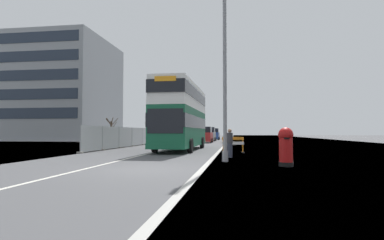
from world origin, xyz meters
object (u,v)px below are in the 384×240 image
Objects in this scene: double_decker_bus at (182,116)px; car_far_side at (200,134)px; lamppost_foreground at (225,67)px; pedestrian_at_kerb at (230,143)px; roadworks_barrier at (233,143)px; car_receding_mid at (209,135)px; car_oncoming_near at (205,135)px; car_receding_far at (214,134)px; red_pillar_postbox at (286,145)px.

double_decker_bus reaches higher than car_far_side.
lamppost_foreground is 4.56m from pedestrian_at_kerb.
car_receding_mid reaches higher than roadworks_barrier.
car_oncoming_near is 24.58m from pedestrian_at_kerb.
lamppost_foreground is 7.39m from roadworks_barrier.
double_decker_bus is 2.74× the size of car_receding_mid.
car_receding_far is (0.06, 33.69, -1.71)m from double_decker_bus.
red_pillar_postbox is at bearing -80.02° from car_receding_mid.
roadworks_barrier is (-2.28, 7.85, -0.22)m from red_pillar_postbox.
roadworks_barrier is 0.39× the size of car_receding_mid.
car_receding_far is at bearing 95.49° from pedestrian_at_kerb.
car_far_side is at bearing 112.23° from car_receding_far.
car_far_side is at bearing 101.77° from car_receding_mid.
red_pillar_postbox is at bearing -79.45° from car_far_side.
car_far_side is at bearing 98.69° from pedestrian_at_kerb.
car_oncoming_near is at bearing 89.58° from double_decker_bus.
pedestrian_at_kerb is at bearing -81.31° from car_far_side.
car_oncoming_near is at bearing 102.39° from red_pillar_postbox.
car_receding_far is 40.64m from pedestrian_at_kerb.
lamppost_foreground is 5.97× the size of red_pillar_postbox.
roadworks_barrier is 46.36m from car_far_side.
red_pillar_postbox is 1.01× the size of pedestrian_at_kerb.
pedestrian_at_kerb is at bearing 120.34° from red_pillar_postbox.
car_far_side is at bearing 100.55° from red_pillar_postbox.
pedestrian_at_kerb is (0.17, 2.52, -3.80)m from lamppost_foreground.
pedestrian_at_kerb is (-2.42, 4.13, -0.09)m from red_pillar_postbox.
roadworks_barrier is 0.34× the size of car_far_side.
roadworks_barrier is at bearing -81.75° from car_receding_mid.
pedestrian_at_kerb reaches higher than roadworks_barrier.
car_oncoming_near is at bearing 97.77° from lamppost_foreground.
lamppost_foreground is 6.20× the size of roadworks_barrier.
car_receding_mid is (-6.46, 36.71, 0.16)m from red_pillar_postbox.
car_far_side is (-7.70, 45.71, 0.35)m from roadworks_barrier.
car_far_side is 50.01m from pedestrian_at_kerb.
roadworks_barrier is at bearing 87.88° from pedestrian_at_kerb.
car_oncoming_near is 0.94× the size of car_receding_far.
car_oncoming_near is (-6.24, 28.41, 0.12)m from red_pillar_postbox.
car_receding_far is 1.00× the size of car_far_side.
car_far_side is at bearing 94.83° from double_decker_bus.
red_pillar_postbox reaches higher than pedestrian_at_kerb.
double_decker_bus is 12.75m from red_pillar_postbox.
car_receding_far is (0.16, 7.87, -0.04)m from car_receding_mid.
roadworks_barrier is (4.09, -3.05, -2.06)m from double_decker_bus.
lamppost_foreground is 4.80m from red_pillar_postbox.
red_pillar_postbox is 8.18m from roadworks_barrier.
double_decker_bus is 7.11× the size of roadworks_barrier.
car_receding_mid is (-3.88, 35.11, -3.55)m from lamppost_foreground.
roadworks_barrier is 0.97× the size of pedestrian_at_kerb.
roadworks_barrier is 0.34× the size of car_receding_far.
car_receding_mid is 32.83m from pedestrian_at_kerb.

